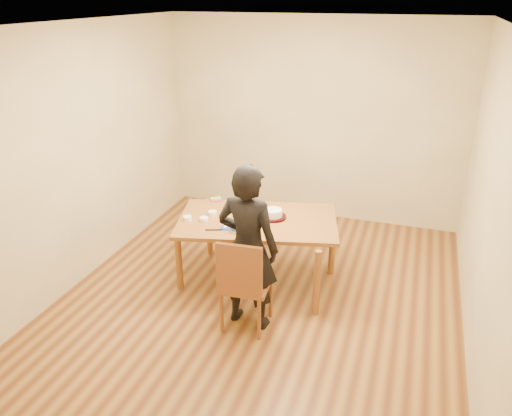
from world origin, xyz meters
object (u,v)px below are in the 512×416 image
(dining_table, at_px, (258,221))
(cake, at_px, (273,213))
(cake_plate, at_px, (273,217))
(dining_chair, at_px, (247,284))
(person, at_px, (248,248))

(dining_table, bearing_deg, cake, 17.51)
(cake_plate, height_order, cake, cake)
(dining_chair, relative_size, cake, 2.19)
(cake_plate, bearing_deg, cake, 0.00)
(cake, bearing_deg, person, -89.67)
(dining_table, bearing_deg, dining_chair, -92.81)
(cake_plate, bearing_deg, dining_table, -148.72)
(cake, relative_size, person, 0.12)
(cake_plate, distance_m, cake, 0.04)
(dining_table, xyz_separation_m, cake, (0.15, 0.09, 0.07))
(dining_table, height_order, person, person)
(dining_table, xyz_separation_m, person, (0.15, -0.73, 0.08))
(cake, height_order, person, person)
(dining_chair, distance_m, cake_plate, 0.92)
(dining_table, relative_size, cake, 8.42)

